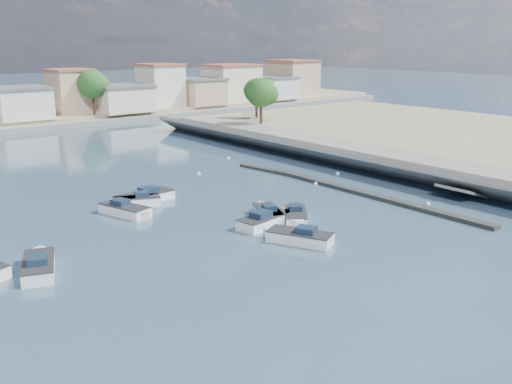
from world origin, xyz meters
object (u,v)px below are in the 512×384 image
motorboat_a (297,237)px  motorboat_e (39,266)px  motorboat_f (135,202)px  motorboat_c (141,198)px  motorboat_d (296,218)px  motorboat_b (267,213)px  motorboat_h (267,220)px  motorboat_g (127,211)px

motorboat_a → motorboat_e: same height
motorboat_a → motorboat_f: size_ratio=1.17×
motorboat_a → motorboat_c: (-3.74, 16.62, 0.00)m
motorboat_d → motorboat_f: (-7.95, 12.37, 0.00)m
motorboat_b → motorboat_h: size_ratio=0.80×
motorboat_e → motorboat_f: 15.06m
motorboat_f → motorboat_c: bearing=36.4°
motorboat_g → motorboat_h: (7.56, -9.39, -0.00)m
motorboat_a → motorboat_b: 6.29m
motorboat_b → motorboat_f: size_ratio=1.03×
motorboat_g → motorboat_h: bearing=-51.2°
motorboat_e → motorboat_h: same height
motorboat_c → motorboat_f: same height
motorboat_h → motorboat_g: bearing=128.8°
motorboat_e → motorboat_g: bearing=37.0°
motorboat_c → motorboat_f: (-0.99, -0.73, -0.00)m
motorboat_a → motorboat_g: bearing=115.4°
motorboat_g → motorboat_c: bearing=44.2°
motorboat_b → motorboat_f: same height
motorboat_h → motorboat_a: bearing=-102.5°
motorboat_b → motorboat_h: 1.86m
motorboat_e → motorboat_h: bearing=-6.3°
motorboat_a → motorboat_g: same height
motorboat_b → motorboat_d: size_ratio=1.08×
motorboat_d → motorboat_h: 2.42m
motorboat_c → motorboat_g: same height
motorboat_c → motorboat_d: same height
motorboat_f → motorboat_h: same height
motorboat_b → motorboat_d: 2.61m
motorboat_a → motorboat_e: size_ratio=0.98×
motorboat_d → motorboat_g: 14.24m
motorboat_f → motorboat_h: 12.77m
motorboat_f → motorboat_b: bearing=-55.3°
motorboat_d → motorboat_e: 19.87m
motorboat_a → motorboat_c: bearing=102.7°
motorboat_f → motorboat_h: size_ratio=0.78×
motorboat_e → motorboat_d: bearing=-8.4°
motorboat_a → motorboat_b: same height
motorboat_f → motorboat_h: (5.72, -11.41, 0.00)m
motorboat_f → motorboat_g: 2.73m
motorboat_a → motorboat_d: (3.22, 3.51, -0.00)m
motorboat_a → motorboat_d: size_ratio=1.22×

